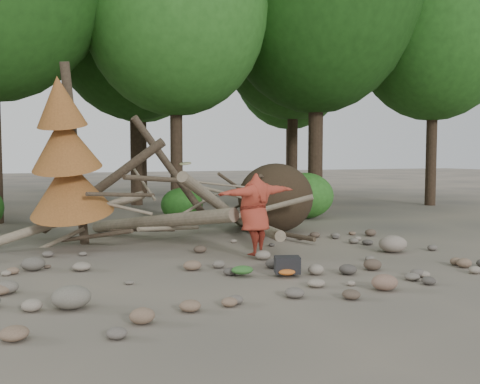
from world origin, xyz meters
name	(u,v)px	position (x,y,z in m)	size (l,w,h in m)	color
ground	(250,270)	(0.00, 0.00, 0.00)	(120.00, 120.00, 0.00)	#514C44
deadfall_pile	(258,200)	(2.02, 4.24, 0.95)	(8.55, 5.24, 3.30)	#332619
dead_conifer	(67,160)	(-3.12, 3.37, 2.11)	(2.06, 2.16, 4.35)	#4C3F30
bush_mid	(182,205)	(0.80, 7.80, 0.56)	(1.40, 1.40, 1.12)	#27621C
bush_right	(305,196)	(5.00, 7.00, 0.80)	(2.00, 2.00, 1.60)	#317424
frisbee_thrower	(255,214)	(0.53, 0.99, 0.96)	(2.68, 1.31, 2.00)	#9B3223
backpack	(287,268)	(0.43, -0.77, 0.15)	(0.46, 0.31, 0.31)	black
cloth_green	(242,273)	(-0.36, -0.52, 0.08)	(0.41, 0.34, 0.15)	#2E6026
cloth_orange	(287,275)	(0.36, -0.88, 0.06)	(0.32, 0.26, 0.12)	#C35F21
boulder_front_left	(71,297)	(-3.40, -1.48, 0.17)	(0.56, 0.51, 0.34)	#6C665A
boulder_front_right	(385,282)	(1.46, -2.27, 0.13)	(0.44, 0.40, 0.27)	#806150
boulder_mid_right	(393,244)	(3.74, 0.50, 0.19)	(0.65, 0.58, 0.39)	gray
boulder_mid_left	(33,264)	(-3.90, 1.44, 0.13)	(0.45, 0.40, 0.27)	#5C564D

